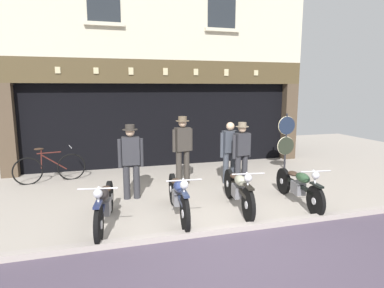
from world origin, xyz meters
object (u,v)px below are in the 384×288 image
Objects in this scene: assistant_far_right at (230,150)px; leaning_bicycle at (50,168)px; motorcycle_left at (104,204)px; shopkeeper_center at (183,147)px; salesman_left at (131,158)px; motorcycle_center at (238,189)px; salesman_right at (242,151)px; advert_board_near at (109,112)px; motorcycle_center_left at (178,195)px; motorcycle_center_right at (299,186)px; tyre_sign_pole at (286,136)px.

assistant_far_right is 4.78m from leaning_bicycle.
shopkeeper_center is at bearing -123.30° from motorcycle_left.
salesman_left is 1.05× the size of assistant_far_right.
leaning_bicycle is at bearing -31.24° from motorcycle_center.
salesman_right is at bearing 117.85° from assistant_far_right.
salesman_left is 1.03× the size of salesman_right.
salesman_left is 2.81m from salesman_right.
advert_board_near is at bearing -47.17° from assistant_far_right.
motorcycle_center_left reaches higher than motorcycle_center_right.
motorcycle_left is at bearing -94.16° from advert_board_near.
advert_board_near reaches higher than motorcycle_center.
leaning_bicycle is (-6.77, 0.47, -0.62)m from tyre_sign_pole.
motorcycle_center is 2.22m from shopkeeper_center.
tyre_sign_pole is at bearing -140.82° from motorcycle_center_left.
salesman_right is (0.77, 1.54, 0.47)m from motorcycle_center.
advert_board_near is at bearing -64.55° from shopkeeper_center.
shopkeeper_center is 2.96m from advert_board_near.
motorcycle_left is 1.86× the size of advert_board_near.
leaning_bicycle is at bearing -25.61° from motorcycle_center_right.
motorcycle_center is at bearing 39.90° from leaning_bicycle.
leaning_bicycle is (-3.33, 1.17, -0.60)m from shopkeeper_center.
shopkeeper_center is at bearing -40.68° from motorcycle_center_right.
motorcycle_center_left is 1.23× the size of tyre_sign_pole.
motorcycle_center is 1.25× the size of salesman_right.
shopkeeper_center is 1.24m from assistant_far_right.
salesman_right is at bearing 59.43° from leaning_bicycle.
assistant_far_right is 2.41m from tyre_sign_pole.
salesman_right is at bearing -108.66° from motorcycle_center.
assistant_far_right is at bearing 61.95° from leaning_bicycle.
motorcycle_center_right is at bearing -170.00° from motorcycle_left.
salesman_left reaches higher than motorcycle_center_right.
motorcycle_left is 0.99× the size of motorcycle_center_right.
motorcycle_center_right is (4.02, 0.05, -0.01)m from motorcycle_left.
tyre_sign_pole reaches higher than salesman_left.
shopkeeper_center is (-2.00, 2.15, 0.57)m from motorcycle_center_right.
motorcycle_center_right is 1.25× the size of salesman_right.
motorcycle_center_right is (1.36, -0.09, -0.02)m from motorcycle_center.
motorcycle_center_left is at bearing -76.61° from advert_board_near.
tyre_sign_pole reaches higher than motorcycle_center_right.
assistant_far_right is 0.90× the size of leaning_bicycle.
shopkeeper_center reaches higher than assistant_far_right.
assistant_far_right is (1.85, 1.90, 0.45)m from motorcycle_center_left.
salesman_right is at bearing -144.53° from motorcycle_left.
shopkeeper_center is at bearing -16.51° from assistant_far_right.
motorcycle_center is 5.11m from advert_board_near.
assistant_far_right is at bearing -139.24° from motorcycle_left.
salesman_left is 1.56× the size of advert_board_near.
motorcycle_center is 1.97m from assistant_far_right.
tyre_sign_pole is (3.44, 0.70, 0.03)m from shopkeeper_center.
motorcycle_center_right is at bearing -176.08° from motorcycle_center_left.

